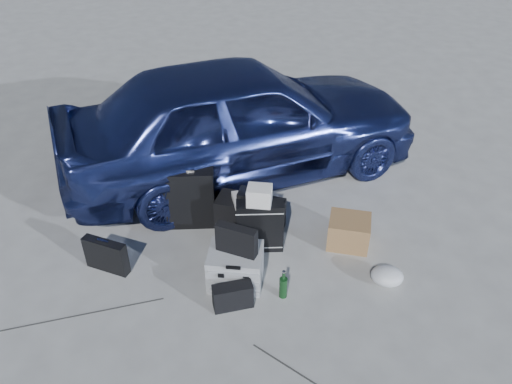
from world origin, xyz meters
TOP-DOWN VIEW (x-y plane):
  - ground at (0.00, 0.00)m, footprint 60.00×60.00m
  - car at (-0.05, 2.13)m, footprint 4.94×3.60m
  - pelican_case at (0.03, 0.05)m, footprint 0.55×0.46m
  - laptop_bag at (0.05, 0.05)m, footprint 0.42×0.24m
  - briefcase at (-1.31, 0.16)m, footprint 0.48×0.26m
  - suitcase_left at (-0.55, 0.95)m, footprint 0.57×0.25m
  - suitcase_right at (0.25, 0.57)m, footprint 0.51×0.22m
  - white_carton at (0.25, 0.57)m, footprint 0.27×0.22m
  - duffel_bag at (0.13, 0.91)m, footprint 0.82×0.50m
  - flat_box_white at (0.13, 0.91)m, footprint 0.43×0.37m
  - flat_box_black at (0.14, 0.91)m, footprint 0.32×0.25m
  - cardboard_box at (1.22, 0.68)m, footprint 0.50×0.46m
  - plastic_bag at (1.55, 0.09)m, footprint 0.35×0.31m
  - messenger_bag at (0.03, -0.29)m, footprint 0.40×0.24m
  - green_bottle at (0.51, -0.14)m, footprint 0.10×0.10m

SIDE VIEW (x-z plane):
  - ground at x=0.00m, z-range 0.00..0.00m
  - plastic_bag at x=1.55m, z-range 0.00..0.18m
  - messenger_bag at x=0.03m, z-range 0.00..0.26m
  - green_bottle at x=0.51m, z-range 0.00..0.32m
  - cardboard_box at x=1.22m, z-range 0.00..0.33m
  - briefcase at x=-1.31m, z-range 0.00..0.37m
  - duffel_bag at x=0.13m, z-range 0.00..0.38m
  - pelican_case at x=0.03m, z-range 0.00..0.38m
  - suitcase_right at x=0.25m, z-range 0.00..0.60m
  - suitcase_left at x=-0.55m, z-range 0.00..0.73m
  - flat_box_white at x=0.13m, z-range 0.38..0.45m
  - flat_box_black at x=0.14m, z-range 0.45..0.51m
  - laptop_bag at x=0.05m, z-range 0.38..0.69m
  - white_carton at x=0.25m, z-range 0.60..0.80m
  - car at x=-0.05m, z-range 0.00..1.56m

